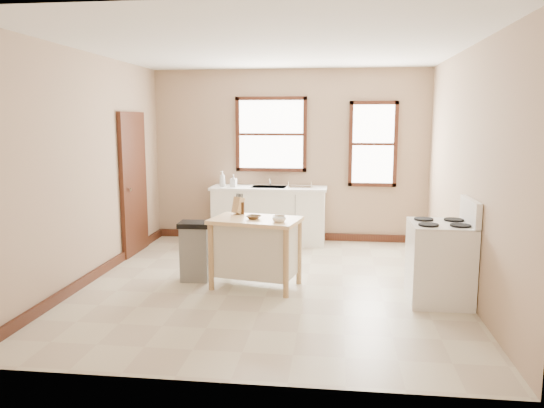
{
  "coord_description": "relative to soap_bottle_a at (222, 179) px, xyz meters",
  "views": [
    {
      "loc": [
        0.78,
        -6.2,
        1.98
      ],
      "look_at": [
        -0.03,
        0.4,
        0.93
      ],
      "focal_mm": 35.0,
      "sensor_mm": 36.0,
      "label": 1
    }
  ],
  "objects": [
    {
      "name": "bowl_c",
      "position": [
        1.18,
        -2.41,
        -0.19
      ],
      "size": [
        0.18,
        0.18,
        0.05
      ],
      "primitive_type": "imported",
      "rotation": [
        0.0,
        0.0,
        0.18
      ],
      "color": "white",
      "rests_on": "kitchen_island"
    },
    {
      "name": "wall_right",
      "position": [
        3.29,
        -2.1,
        0.35
      ],
      "size": [
        0.04,
        5.0,
        2.8
      ],
      "primitive_type": "cube",
      "color": "#A1836A",
      "rests_on": "ground"
    },
    {
      "name": "kitchen_island",
      "position": [
        0.88,
        -2.23,
        -0.63
      ],
      "size": [
        1.13,
        0.83,
        0.83
      ],
      "primitive_type": null,
      "rotation": [
        0.0,
        0.0,
        -0.19
      ],
      "color": "#FCDC94",
      "rests_on": "ground"
    },
    {
      "name": "gas_stove",
      "position": [
        2.96,
        -2.5,
        -0.47
      ],
      "size": [
        0.71,
        0.72,
        1.15
      ],
      "primitive_type": null,
      "color": "white",
      "rests_on": "ground"
    },
    {
      "name": "bowl_a",
      "position": [
        0.87,
        -2.26,
        -0.19
      ],
      "size": [
        0.2,
        0.2,
        0.04
      ],
      "primitive_type": "imported",
      "rotation": [
        0.0,
        0.0,
        -0.21
      ],
      "color": "brown",
      "rests_on": "kitchen_island"
    },
    {
      "name": "pepper_grinder",
      "position": [
        0.68,
        -1.97,
        -0.14
      ],
      "size": [
        0.05,
        0.05,
        0.15
      ],
      "primitive_type": "cylinder",
      "rotation": [
        0.0,
        0.0,
        -0.12
      ],
      "color": "#3C2210",
      "rests_on": "kitchen_island"
    },
    {
      "name": "wall_left",
      "position": [
        -1.21,
        -2.1,
        0.35
      ],
      "size": [
        0.04,
        5.0,
        2.8
      ],
      "primitive_type": "cube",
      "color": "#A1836A",
      "rests_on": "ground"
    },
    {
      "name": "window_side",
      "position": [
        2.39,
        0.38,
        0.55
      ],
      "size": [
        0.77,
        0.06,
        1.37
      ],
      "primitive_type": null,
      "color": "#39170F",
      "rests_on": "wall_back"
    },
    {
      "name": "floor",
      "position": [
        1.04,
        -2.1,
        -1.05
      ],
      "size": [
        5.0,
        5.0,
        0.0
      ],
      "primitive_type": "plane",
      "color": "beige",
      "rests_on": "ground"
    },
    {
      "name": "sink_counter",
      "position": [
        0.74,
        0.1,
        -0.59
      ],
      "size": [
        1.86,
        0.62,
        0.92
      ],
      "primitive_type": null,
      "color": "white",
      "rests_on": "ground"
    },
    {
      "name": "trash_bin",
      "position": [
        0.1,
        -2.05,
        -0.68
      ],
      "size": [
        0.39,
        0.33,
        0.74
      ],
      "primitive_type": null,
      "rotation": [
        0.0,
        0.0,
        0.04
      ],
      "color": "slate",
      "rests_on": "ground"
    },
    {
      "name": "door_left",
      "position": [
        -1.17,
        -0.8,
        0.0
      ],
      "size": [
        0.06,
        0.9,
        2.1
      ],
      "primitive_type": "cube",
      "color": "#39170F",
      "rests_on": "ground"
    },
    {
      "name": "wall_back",
      "position": [
        1.04,
        0.4,
        0.35
      ],
      "size": [
        4.5,
        0.04,
        2.8
      ],
      "primitive_type": "cube",
      "color": "#A1836A",
      "rests_on": "ground"
    },
    {
      "name": "knife_block",
      "position": [
        0.63,
        -1.96,
        -0.11
      ],
      "size": [
        0.14,
        0.14,
        0.2
      ],
      "primitive_type": null,
      "rotation": [
        0.0,
        0.0,
        -0.51
      ],
      "color": "tan",
      "rests_on": "kitchen_island"
    },
    {
      "name": "soap_bottle_b",
      "position": [
        0.18,
        -0.0,
        -0.03
      ],
      "size": [
        0.1,
        0.11,
        0.2
      ],
      "primitive_type": "imported",
      "rotation": [
        0.0,
        0.0,
        -0.14
      ],
      "color": "#B2B2B2",
      "rests_on": "sink_counter"
    },
    {
      "name": "dish_rack",
      "position": [
        1.25,
        0.05,
        -0.08
      ],
      "size": [
        0.45,
        0.39,
        0.09
      ],
      "primitive_type": null,
      "rotation": [
        0.0,
        0.0,
        0.31
      ],
      "color": "silver",
      "rests_on": "sink_counter"
    },
    {
      "name": "bowl_b",
      "position": [
        1.16,
        -2.24,
        -0.2
      ],
      "size": [
        0.16,
        0.16,
        0.04
      ],
      "primitive_type": "imported",
      "rotation": [
        0.0,
        0.0,
        -0.07
      ],
      "color": "brown",
      "rests_on": "kitchen_island"
    },
    {
      "name": "ceiling",
      "position": [
        1.04,
        -2.1,
        1.75
      ],
      "size": [
        5.0,
        5.0,
        0.0
      ],
      "primitive_type": "plane",
      "rotation": [
        3.14,
        0.0,
        0.0
      ],
      "color": "white",
      "rests_on": "ground"
    },
    {
      "name": "faucet",
      "position": [
        0.74,
        0.28,
        -0.02
      ],
      "size": [
        0.03,
        0.03,
        0.22
      ],
      "primitive_type": "cylinder",
      "color": "silver",
      "rests_on": "sink_counter"
    },
    {
      "name": "window_main",
      "position": [
        0.74,
        0.38,
        0.7
      ],
      "size": [
        1.17,
        0.06,
        1.22
      ],
      "primitive_type": null,
      "color": "#39170F",
      "rests_on": "wall_back"
    },
    {
      "name": "baseboard_left",
      "position": [
        -1.18,
        -2.1,
        -0.99
      ],
      "size": [
        0.04,
        5.0,
        0.12
      ],
      "primitive_type": "cube",
      "color": "#39170F",
      "rests_on": "ground"
    },
    {
      "name": "baseboard_back",
      "position": [
        1.04,
        0.37,
        -0.99
      ],
      "size": [
        4.5,
        0.04,
        0.12
      ],
      "primitive_type": "cube",
      "color": "#39170F",
      "rests_on": "ground"
    },
    {
      "name": "soap_bottle_a",
      "position": [
        0.0,
        0.0,
        0.0
      ],
      "size": [
        0.13,
        0.13,
        0.25
      ],
      "primitive_type": "imported",
      "rotation": [
        0.0,
        0.0,
        -0.41
      ],
      "color": "#B2B2B2",
      "rests_on": "sink_counter"
    }
  ]
}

